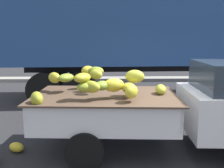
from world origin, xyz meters
TOP-DOWN VIEW (x-y plane):
  - ground at (0.00, 0.00)m, footprint 220.00×220.00m
  - curb_strip at (0.00, 8.18)m, footprint 80.00×0.80m
  - pickup_truck at (0.41, -0.01)m, footprint 4.76×1.97m
  - semi_trailer at (1.23, 4.68)m, footprint 12.11×3.16m
  - fallen_banana_bunch_near_tailgate at (-3.09, 0.01)m, footprint 0.38×0.35m

SIDE VIEW (x-z plane):
  - ground at x=0.00m, z-range 0.00..0.00m
  - curb_strip at x=0.00m, z-range 0.00..0.16m
  - fallen_banana_bunch_near_tailgate at x=-3.09m, z-range 0.00..0.18m
  - pickup_truck at x=0.41m, z-range 0.04..1.74m
  - semi_trailer at x=1.23m, z-range 0.57..4.52m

